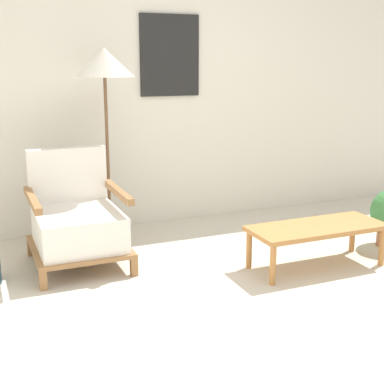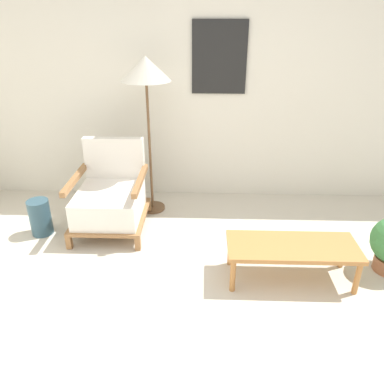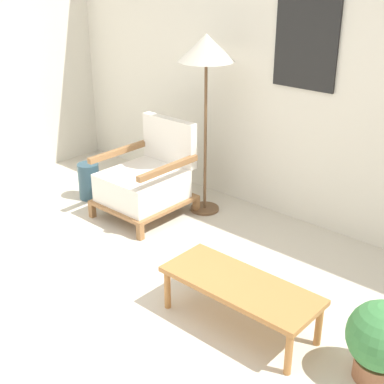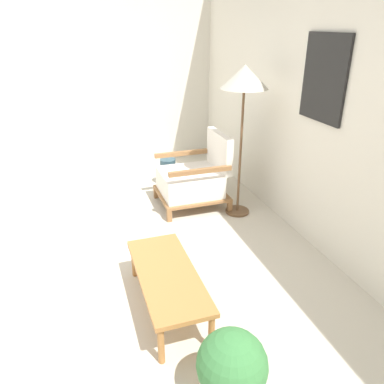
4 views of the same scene
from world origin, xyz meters
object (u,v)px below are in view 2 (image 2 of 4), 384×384
at_px(armchair, 110,198).
at_px(vase, 40,217).
at_px(coffee_table, 292,249).
at_px(floor_lamp, 146,75).

height_order(armchair, vase, armchair).
bearing_deg(coffee_table, vase, 165.07).
xyz_separation_m(floor_lamp, vase, (-1.02, -0.54, -1.25)).
relative_size(floor_lamp, vase, 4.51).
xyz_separation_m(armchair, floor_lamp, (0.35, 0.40, 1.10)).
bearing_deg(floor_lamp, armchair, -130.99).
xyz_separation_m(coffee_table, vase, (-2.29, 0.61, -0.11)).
bearing_deg(vase, coffee_table, -14.93).
height_order(coffee_table, vase, vase).
bearing_deg(coffee_table, floor_lamp, 137.78).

